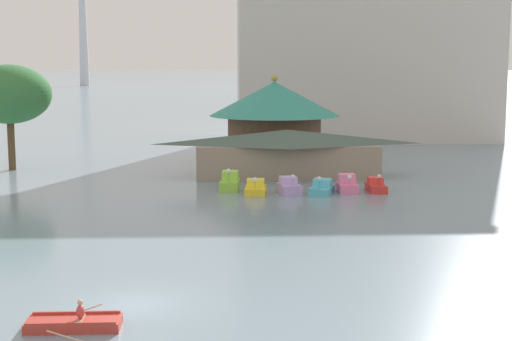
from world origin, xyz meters
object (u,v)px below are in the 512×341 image
object	(u,v)px
pedal_boat_yellow	(256,188)
pedal_boat_red	(376,186)
pedal_boat_lime	(230,182)
pedal_boat_lavender	(289,187)
green_roof_pavilion	(274,117)
pedal_boat_pink	(347,185)
shoreline_tree_tall_left	(9,94)
rowboat_with_rower	(74,323)
background_building_block	(366,36)
boathouse	(287,152)
pedal_boat_cyan	(322,188)

from	to	relation	value
pedal_boat_yellow	pedal_boat_red	bearing A→B (deg)	98.31
pedal_boat_lime	pedal_boat_lavender	size ratio (longest dim) A/B	1.08
pedal_boat_yellow	green_roof_pavilion	size ratio (longest dim) A/B	0.23
pedal_boat_pink	pedal_boat_lavender	bearing A→B (deg)	-85.90
pedal_boat_lime	pedal_boat_red	bearing A→B (deg)	90.32
pedal_boat_red	shoreline_tree_tall_left	distance (m)	35.46
rowboat_with_rower	background_building_block	size ratio (longest dim) A/B	0.11
pedal_boat_pink	rowboat_with_rower	bearing A→B (deg)	-28.27
boathouse	green_roof_pavilion	distance (m)	7.54
pedal_boat_yellow	pedal_boat_pink	world-z (taller)	pedal_boat_pink
pedal_boat_pink	shoreline_tree_tall_left	world-z (taller)	shoreline_tree_tall_left
pedal_boat_cyan	rowboat_with_rower	bearing A→B (deg)	-6.35
pedal_boat_lavender	shoreline_tree_tall_left	xyz separation A→B (m)	(-25.19, 13.98, 6.63)
green_roof_pavilion	shoreline_tree_tall_left	world-z (taller)	shoreline_tree_tall_left
pedal_boat_lavender	pedal_boat_red	xyz separation A→B (m)	(6.96, 0.60, -0.08)
rowboat_with_rower	boathouse	world-z (taller)	boathouse
boathouse	background_building_block	xyz separation A→B (m)	(12.89, 31.57, 11.39)
pedal_boat_cyan	pedal_boat_red	bearing A→B (deg)	118.63
rowboat_with_rower	shoreline_tree_tall_left	world-z (taller)	shoreline_tree_tall_left
boathouse	shoreline_tree_tall_left	size ratio (longest dim) A/B	1.74
pedal_boat_lime	pedal_boat_cyan	size ratio (longest dim) A/B	0.90
pedal_boat_yellow	pedal_boat_red	world-z (taller)	pedal_boat_red
pedal_boat_pink	background_building_block	xyz separation A→B (m)	(8.84, 39.88, 13.04)
pedal_boat_red	pedal_boat_cyan	bearing A→B (deg)	-79.78
rowboat_with_rower	pedal_boat_cyan	bearing A→B (deg)	-115.18
pedal_boat_red	background_building_block	distance (m)	42.30
pedal_boat_pink	green_roof_pavilion	world-z (taller)	green_roof_pavilion
green_roof_pavilion	shoreline_tree_tall_left	size ratio (longest dim) A/B	1.28
pedal_boat_cyan	green_roof_pavilion	distance (m)	16.73
pedal_boat_lime	rowboat_with_rower	bearing A→B (deg)	-5.04
boathouse	pedal_boat_red	bearing A→B (deg)	-51.83
boathouse	shoreline_tree_tall_left	xyz separation A→B (m)	(-25.78, 5.29, 4.95)
pedal_boat_cyan	pedal_boat_pink	bearing A→B (deg)	124.11
pedal_boat_lime	pedal_boat_pink	xyz separation A→B (m)	(9.22, -1.43, -0.05)
pedal_boat_cyan	green_roof_pavilion	xyz separation A→B (m)	(-2.62, 15.93, 4.38)
pedal_boat_lavender	pedal_boat_lime	bearing A→B (deg)	-123.31
pedal_boat_lime	background_building_block	size ratio (longest dim) A/B	0.08
background_building_block	pedal_boat_lime	bearing A→B (deg)	-115.16
pedal_boat_lime	pedal_boat_lavender	distance (m)	4.94
pedal_boat_lavender	pedal_boat_pink	bearing A→B (deg)	83.08
green_roof_pavilion	pedal_boat_lavender	bearing A→B (deg)	-89.71
pedal_boat_yellow	pedal_boat_lavender	world-z (taller)	pedal_boat_lavender
pedal_boat_cyan	boathouse	bearing A→B (deg)	-149.17
pedal_boat_lavender	green_roof_pavilion	bearing A→B (deg)	168.59
boathouse	green_roof_pavilion	xyz separation A→B (m)	(-0.67, 7.03, 2.62)
pedal_boat_lime	boathouse	distance (m)	8.76
pedal_boat_lavender	pedal_boat_red	size ratio (longest dim) A/B	0.98
green_roof_pavilion	pedal_boat_lime	bearing A→B (deg)	-107.96
green_roof_pavilion	pedal_boat_yellow	bearing A→B (deg)	-99.16
rowboat_with_rower	pedal_boat_lime	xyz separation A→B (m)	(6.26, 31.05, 0.39)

